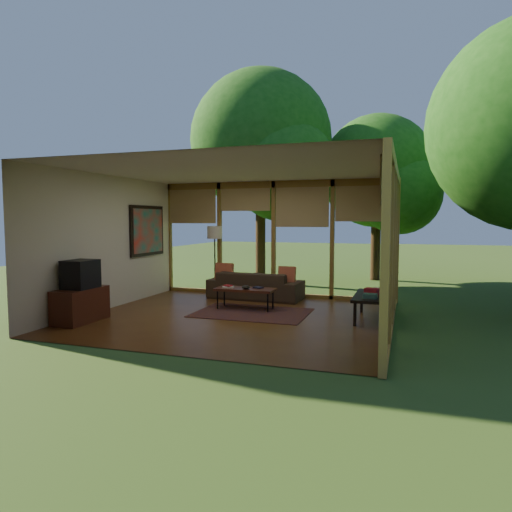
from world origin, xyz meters
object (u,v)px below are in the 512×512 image
(media_cabinet, at_px, (81,305))
(side_console, at_px, (372,297))
(floor_lamp, at_px, (215,236))
(coffee_table, at_px, (245,290))
(television, at_px, (81,274))
(sofa, at_px, (256,285))

(media_cabinet, height_order, side_console, media_cabinet)
(floor_lamp, bearing_deg, coffee_table, -48.95)
(television, distance_m, coffee_table, 3.12)
(coffee_table, distance_m, side_console, 2.50)
(sofa, height_order, side_console, sofa)
(coffee_table, bearing_deg, television, -139.61)
(television, xyz_separation_m, side_console, (4.85, 1.81, -0.44))
(sofa, xyz_separation_m, floor_lamp, (-1.14, 0.30, 1.09))
(media_cabinet, xyz_separation_m, coffee_table, (2.37, 2.00, 0.09))
(sofa, height_order, coffee_table, sofa)
(coffee_table, bearing_deg, floor_lamp, 131.05)
(media_cabinet, xyz_separation_m, side_console, (4.87, 1.81, 0.11))
(media_cabinet, relative_size, side_console, 0.71)
(media_cabinet, relative_size, floor_lamp, 0.61)
(television, height_order, floor_lamp, floor_lamp)
(floor_lamp, bearing_deg, media_cabinet, -106.61)
(floor_lamp, height_order, side_console, floor_lamp)
(television, bearing_deg, side_console, 20.44)
(media_cabinet, distance_m, floor_lamp, 3.84)
(television, relative_size, side_console, 0.39)
(sofa, relative_size, coffee_table, 1.77)
(sofa, xyz_separation_m, coffee_table, (0.19, -1.22, 0.08))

